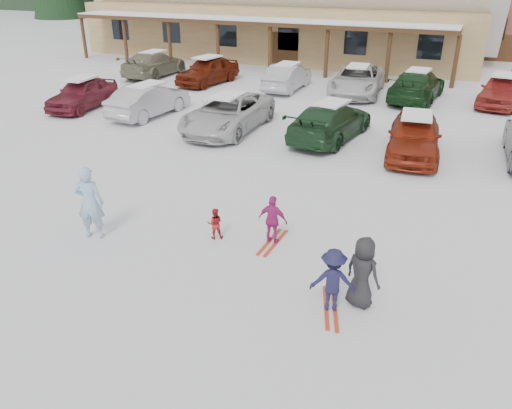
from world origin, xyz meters
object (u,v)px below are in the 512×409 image
at_px(child_navy, 333,280).
at_px(parked_car_12, 502,90).
at_px(parked_car_4, 414,135).
at_px(parked_car_1, 149,100).
at_px(parked_car_8, 208,70).
at_px(parked_car_9, 287,77).
at_px(parked_car_11, 417,85).
at_px(parked_car_10, 357,80).
at_px(parked_car_2, 228,113).
at_px(toddler_red, 215,223).
at_px(parked_car_7, 154,64).
at_px(parked_car_0, 82,93).
at_px(bystander_dark, 362,272).
at_px(adult_skier, 90,203).
at_px(child_magenta, 273,220).
at_px(parked_car_3, 330,121).

xyz_separation_m(child_navy, parked_car_12, (3.25, 18.57, 0.07)).
bearing_deg(parked_car_4, parked_car_12, 66.30).
xyz_separation_m(parked_car_1, parked_car_12, (14.50, 8.12, 0.04)).
relative_size(parked_car_8, parked_car_9, 1.05).
xyz_separation_m(parked_car_8, parked_car_11, (11.38, 0.62, -0.00)).
distance_m(parked_car_1, parked_car_10, 10.85).
bearing_deg(parked_car_8, parked_car_4, -23.25).
relative_size(parked_car_2, parked_car_12, 1.19).
xyz_separation_m(toddler_red, parked_car_7, (-12.62, 16.43, 0.32)).
bearing_deg(parked_car_2, parked_car_0, 176.65).
xyz_separation_m(bystander_dark, parked_car_1, (-11.74, 10.07, -0.05)).
bearing_deg(adult_skier, child_magenta, -179.62).
bearing_deg(parked_car_9, parked_car_8, 3.46).
distance_m(parked_car_0, parked_car_8, 7.63).
relative_size(parked_car_0, parked_car_7, 0.83).
xyz_separation_m(parked_car_0, parked_car_8, (2.88, 7.07, 0.04)).
xyz_separation_m(adult_skier, parked_car_8, (-5.77, 16.87, -0.19)).
distance_m(child_navy, bystander_dark, 0.62).
height_order(toddler_red, parked_car_11, parked_car_11).
bearing_deg(parked_car_12, parked_car_0, -146.28).
xyz_separation_m(child_magenta, parked_car_4, (2.31, 7.72, 0.12)).
distance_m(adult_skier, toddler_red, 3.07).
bearing_deg(child_navy, child_magenta, -62.84).
bearing_deg(parked_car_8, parked_car_12, 13.24).
bearing_deg(parked_car_7, parked_car_11, 179.49).
relative_size(parked_car_8, parked_car_11, 0.85).
relative_size(toddler_red, parked_car_3, 0.17).
bearing_deg(parked_car_0, parked_car_10, 29.29).
relative_size(parked_car_0, parked_car_3, 0.85).
relative_size(parked_car_9, parked_car_10, 0.79).
xyz_separation_m(adult_skier, toddler_red, (2.81, 1.12, -0.53)).
xyz_separation_m(parked_car_4, parked_car_11, (-0.91, 8.33, 0.00)).
height_order(parked_car_1, parked_car_11, parked_car_11).
xyz_separation_m(child_magenta, parked_car_2, (-5.04, 7.89, 0.09)).
xyz_separation_m(bystander_dark, parked_car_12, (2.76, 18.18, -0.01)).
height_order(bystander_dark, parked_car_4, bystander_dark).
bearing_deg(parked_car_7, parked_car_4, 152.51).
height_order(adult_skier, parked_car_1, adult_skier).
bearing_deg(parked_car_8, child_navy, -46.59).
distance_m(parked_car_0, parked_car_7, 7.83).
bearing_deg(parked_car_10, parked_car_3, -89.06).
xyz_separation_m(child_navy, parked_car_8, (-11.99, 17.40, 0.08)).
bearing_deg(parked_car_0, parked_car_9, 38.73).
relative_size(adult_skier, parked_car_12, 0.43).
height_order(adult_skier, parked_car_7, adult_skier).
xyz_separation_m(parked_car_4, parked_car_12, (2.94, 8.88, -0.00)).
distance_m(parked_car_10, parked_car_12, 6.87).
xyz_separation_m(adult_skier, parked_car_11, (5.61, 17.50, -0.19)).
relative_size(toddler_red, bystander_dark, 0.54).
bearing_deg(parked_car_2, parked_car_12, 40.29).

